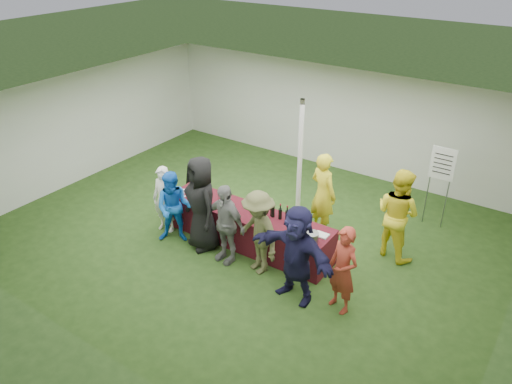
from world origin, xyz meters
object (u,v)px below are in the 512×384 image
Objects in this scene: dump_bucket at (311,237)px; customer_4 at (258,233)px; wine_list_sign at (442,170)px; customer_2 at (202,204)px; staff_back at (398,214)px; staff_pourer at (323,194)px; customer_0 at (164,199)px; customer_1 at (174,208)px; serving_table at (248,228)px; customer_3 at (225,224)px; customer_5 at (296,254)px; customer_6 at (343,270)px.

customer_4 is at bearing -155.58° from dump_bucket.
wine_list_sign is 0.93× the size of customer_2.
staff_back reaches higher than wine_list_sign.
staff_pourer is 1.24× the size of customer_0.
customer_0 is 2.41m from customer_4.
staff_back is at bearing -3.35° from customer_1.
customer_0 is at bearing -143.58° from wine_list_sign.
serving_table is 2.47× the size of customer_0.
customer_3 is at bearing -14.62° from customer_0.
staff_back is 1.14× the size of customer_3.
customer_4 is 0.92× the size of customer_5.
serving_table is 2.55m from customer_6.
customer_0 is (-2.75, -1.77, -0.17)m from staff_pourer.
staff_back is 2.04m from customer_6.
customer_0 is at bearing -162.12° from customer_6.
customer_2 reaches higher than wine_list_sign.
dump_bucket is 2.88m from customer_1.
customer_3 reaches higher than serving_table.
wine_list_sign reaches higher than serving_table.
staff_pourer is 1.18× the size of customer_1.
customer_1 is at bearing 60.05° from staff_pourer.
serving_table is 1.85× the size of customer_2.
wine_list_sign reaches higher than customer_5.
staff_pourer is 1.55m from staff_back.
wine_list_sign is at bearing 9.63° from customer_1.
serving_table is 1.92m from customer_5.
customer_4 is (-2.20, -3.48, -0.49)m from wine_list_sign.
customer_4 is at bearing 64.19° from staff_back.
customer_0 is at bearing -177.40° from customer_3.
wine_list_sign is 1.09× the size of customer_4.
customer_2 reaches higher than serving_table.
serving_table is 1.53m from customer_1.
customer_5 is (1.63, -0.89, 0.52)m from serving_table.
dump_bucket is 0.14× the size of wine_list_sign.
customer_3 is (-1.05, -1.91, -0.09)m from staff_pourer.
customer_2 is at bearing 48.45° from staff_back.
customer_0 is 0.75× the size of customer_2.
customer_6 is at bearing -31.11° from customer_1.
customer_0 is 1.07m from customer_2.
customer_4 is at bearing 99.33° from staff_pourer.
wine_list_sign is at bearing 26.65° from customer_0.
customer_5 is (2.33, -0.33, -0.08)m from customer_2.
customer_0 is 1.71m from customer_3.
customer_0 is at bearing -177.58° from customer_5.
staff_back reaches higher than dump_bucket.
customer_0 is 4.15m from customer_6.
customer_5 reaches higher than customer_1.
wine_list_sign is at bearing 80.02° from customer_5.
wine_list_sign reaches higher than customer_6.
customer_1 is (-2.31, -1.95, -0.14)m from staff_pourer.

